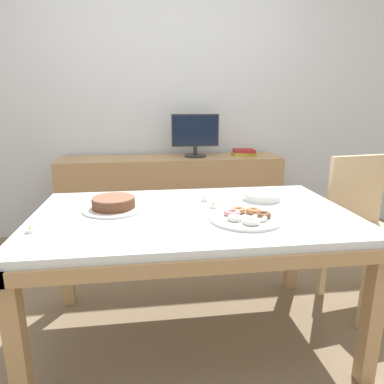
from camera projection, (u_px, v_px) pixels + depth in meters
name	position (u px, v px, depth m)	size (l,w,h in m)	color
ground_plane	(193.00, 335.00, 1.91)	(12.00, 12.00, 0.00)	#7A664C
wall_back	(168.00, 98.00, 3.23)	(8.00, 0.10, 2.60)	silver
dining_table	(193.00, 227.00, 1.75)	(1.62, 0.97, 0.72)	silver
chair	(365.00, 224.00, 2.14)	(0.47, 0.47, 0.94)	#D1B284
sideboard	(172.00, 199.00, 3.18)	(1.97, 0.44, 0.79)	tan
computer_monitor	(195.00, 136.00, 3.06)	(0.42, 0.20, 0.38)	#262628
book_stack	(244.00, 152.00, 3.16)	(0.21, 0.18, 0.06)	#B29933
cake_chocolate_round	(114.00, 204.00, 1.76)	(0.32, 0.32, 0.07)	silver
pastry_platter	(246.00, 217.00, 1.61)	(0.34, 0.34, 0.04)	silver
plate_stack	(262.00, 196.00, 1.94)	(0.21, 0.21, 0.04)	silver
tealight_centre	(30.00, 230.00, 1.45)	(0.04, 0.04, 0.04)	silver
tealight_near_cakes	(204.00, 200.00, 1.91)	(0.04, 0.04, 0.04)	silver
tealight_near_front	(214.00, 206.00, 1.79)	(0.04, 0.04, 0.04)	silver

